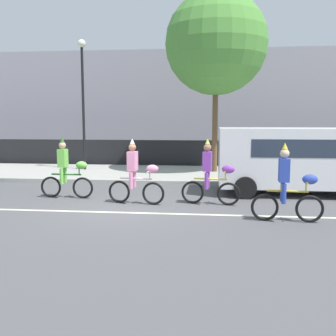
# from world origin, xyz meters

# --- Properties ---
(ground_plane) EXTENTS (80.00, 80.00, 0.00)m
(ground_plane) POSITION_xyz_m (0.00, 0.00, 0.00)
(ground_plane) COLOR #4C4C4F
(road_centre_line) EXTENTS (36.00, 0.14, 0.01)m
(road_centre_line) POSITION_xyz_m (0.00, -0.50, 0.00)
(road_centre_line) COLOR beige
(road_centre_line) RESTS_ON ground
(sidewalk_curb) EXTENTS (60.00, 5.00, 0.15)m
(sidewalk_curb) POSITION_xyz_m (0.00, 6.50, 0.07)
(sidewalk_curb) COLOR #9E9B93
(sidewalk_curb) RESTS_ON ground
(fence_line) EXTENTS (40.00, 0.08, 1.40)m
(fence_line) POSITION_xyz_m (0.00, 9.40, 0.70)
(fence_line) COLOR black
(fence_line) RESTS_ON ground
(building_backdrop) EXTENTS (28.00, 8.00, 6.72)m
(building_backdrop) POSITION_xyz_m (1.14, 18.00, 3.36)
(building_backdrop) COLOR #99939E
(building_backdrop) RESTS_ON ground
(parade_cyclist_lime) EXTENTS (1.72, 0.50, 1.92)m
(parade_cyclist_lime) POSITION_xyz_m (-2.05, 1.24, 0.84)
(parade_cyclist_lime) COLOR black
(parade_cyclist_lime) RESTS_ON ground
(parade_cyclist_pink) EXTENTS (1.71, 0.52, 1.92)m
(parade_cyclist_pink) POSITION_xyz_m (0.28, 0.62, 0.84)
(parade_cyclist_pink) COLOR black
(parade_cyclist_pink) RESTS_ON ground
(parade_cyclist_purple) EXTENTS (1.71, 0.51, 1.92)m
(parade_cyclist_purple) POSITION_xyz_m (2.45, 0.77, 0.84)
(parade_cyclist_purple) COLOR black
(parade_cyclist_purple) RESTS_ON ground
(parade_cyclist_cobalt) EXTENTS (1.72, 0.50, 1.92)m
(parade_cyclist_cobalt) POSITION_xyz_m (4.29, -0.98, 0.84)
(parade_cyclist_cobalt) COLOR black
(parade_cyclist_cobalt) RESTS_ON ground
(parked_van_white) EXTENTS (5.00, 2.22, 2.18)m
(parked_van_white) POSITION_xyz_m (5.29, 2.70, 1.28)
(parked_van_white) COLOR white
(parked_van_white) RESTS_ON ground
(street_lamp_post) EXTENTS (0.36, 0.36, 5.86)m
(street_lamp_post) POSITION_xyz_m (-3.36, 7.07, 3.99)
(street_lamp_post) COLOR black
(street_lamp_post) RESTS_ON sidewalk_curb
(street_tree_near_lamp) EXTENTS (4.41, 4.41, 7.75)m
(street_tree_near_lamp) POSITION_xyz_m (2.62, 6.97, 5.69)
(street_tree_near_lamp) COLOR brown
(street_tree_near_lamp) RESTS_ON sidewalk_curb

